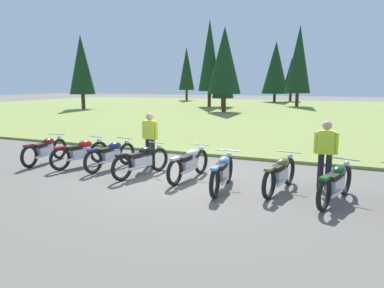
{
  "coord_description": "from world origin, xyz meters",
  "views": [
    {
      "loc": [
        3.88,
        -8.3,
        2.53
      ],
      "look_at": [
        0.0,
        0.6,
        0.9
      ],
      "focal_mm": 33.53,
      "sensor_mm": 36.0,
      "label": 1
    }
  ],
  "objects_px": {
    "motorcycle_navy": "(111,154)",
    "motorcycle_olive": "(280,173)",
    "motorcycle_maroon": "(45,150)",
    "motorcycle_silver": "(189,163)",
    "rider_checking_bike": "(326,151)",
    "motorcycle_british_green": "(336,183)",
    "rider_in_hivis_vest": "(150,137)",
    "motorcycle_sky_blue": "(222,172)",
    "motorcycle_red": "(81,152)",
    "motorcycle_black": "(142,160)"
  },
  "relations": [
    {
      "from": "motorcycle_navy",
      "to": "motorcycle_olive",
      "type": "relative_size",
      "value": 1.0
    },
    {
      "from": "motorcycle_maroon",
      "to": "motorcycle_silver",
      "type": "xyz_separation_m",
      "value": [
        5.06,
        0.03,
        0.0
      ]
    },
    {
      "from": "motorcycle_olive",
      "to": "rider_checking_bike",
      "type": "relative_size",
      "value": 1.25
    },
    {
      "from": "motorcycle_british_green",
      "to": "motorcycle_olive",
      "type": "bearing_deg",
      "value": 164.89
    },
    {
      "from": "motorcycle_olive",
      "to": "rider_in_hivis_vest",
      "type": "xyz_separation_m",
      "value": [
        -4.09,
        0.97,
        0.51
      ]
    },
    {
      "from": "motorcycle_navy",
      "to": "motorcycle_sky_blue",
      "type": "height_order",
      "value": "same"
    },
    {
      "from": "motorcycle_red",
      "to": "rider_in_hivis_vest",
      "type": "bearing_deg",
      "value": 20.33
    },
    {
      "from": "motorcycle_silver",
      "to": "rider_in_hivis_vest",
      "type": "distance_m",
      "value": 1.92
    },
    {
      "from": "motorcycle_olive",
      "to": "motorcycle_silver",
      "type": "bearing_deg",
      "value": 176.29
    },
    {
      "from": "motorcycle_black",
      "to": "motorcycle_sky_blue",
      "type": "xyz_separation_m",
      "value": [
        2.48,
        -0.36,
        0.0
      ]
    },
    {
      "from": "motorcycle_red",
      "to": "rider_checking_bike",
      "type": "relative_size",
      "value": 1.23
    },
    {
      "from": "motorcycle_maroon",
      "to": "motorcycle_british_green",
      "type": "distance_m",
      "value": 8.74
    },
    {
      "from": "motorcycle_red",
      "to": "motorcycle_olive",
      "type": "distance_m",
      "value": 6.13
    },
    {
      "from": "motorcycle_sky_blue",
      "to": "rider_in_hivis_vest",
      "type": "distance_m",
      "value": 3.14
    },
    {
      "from": "motorcycle_maroon",
      "to": "motorcycle_red",
      "type": "height_order",
      "value": "same"
    },
    {
      "from": "motorcycle_maroon",
      "to": "motorcycle_black",
      "type": "bearing_deg",
      "value": -2.39
    },
    {
      "from": "motorcycle_navy",
      "to": "rider_in_hivis_vest",
      "type": "height_order",
      "value": "rider_in_hivis_vest"
    },
    {
      "from": "motorcycle_navy",
      "to": "rider_in_hivis_vest",
      "type": "bearing_deg",
      "value": 33.78
    },
    {
      "from": "motorcycle_silver",
      "to": "rider_in_hivis_vest",
      "type": "relative_size",
      "value": 1.26
    },
    {
      "from": "motorcycle_black",
      "to": "motorcycle_sky_blue",
      "type": "distance_m",
      "value": 2.5
    },
    {
      "from": "motorcycle_olive",
      "to": "motorcycle_red",
      "type": "bearing_deg",
      "value": 178.01
    },
    {
      "from": "motorcycle_navy",
      "to": "motorcycle_maroon",
      "type": "bearing_deg",
      "value": -175.48
    },
    {
      "from": "motorcycle_navy",
      "to": "rider_checking_bike",
      "type": "distance_m",
      "value": 6.05
    },
    {
      "from": "motorcycle_maroon",
      "to": "rider_in_hivis_vest",
      "type": "relative_size",
      "value": 1.26
    },
    {
      "from": "motorcycle_silver",
      "to": "rider_checking_bike",
      "type": "bearing_deg",
      "value": 7.17
    },
    {
      "from": "motorcycle_sky_blue",
      "to": "rider_checking_bike",
      "type": "bearing_deg",
      "value": 23.26
    },
    {
      "from": "motorcycle_sky_blue",
      "to": "motorcycle_olive",
      "type": "relative_size",
      "value": 1.01
    },
    {
      "from": "motorcycle_maroon",
      "to": "rider_checking_bike",
      "type": "xyz_separation_m",
      "value": [
        8.44,
        0.46,
        0.51
      ]
    },
    {
      "from": "rider_checking_bike",
      "to": "motorcycle_black",
      "type": "bearing_deg",
      "value": -172.61
    },
    {
      "from": "motorcycle_maroon",
      "to": "motorcycle_sky_blue",
      "type": "height_order",
      "value": "same"
    },
    {
      "from": "motorcycle_sky_blue",
      "to": "rider_checking_bike",
      "type": "relative_size",
      "value": 1.26
    },
    {
      "from": "motorcycle_sky_blue",
      "to": "motorcycle_british_green",
      "type": "height_order",
      "value": "same"
    },
    {
      "from": "motorcycle_maroon",
      "to": "rider_in_hivis_vest",
      "type": "xyz_separation_m",
      "value": [
        3.4,
        0.84,
        0.51
      ]
    },
    {
      "from": "motorcycle_british_green",
      "to": "rider_in_hivis_vest",
      "type": "xyz_separation_m",
      "value": [
        -5.33,
        1.3,
        0.51
      ]
    },
    {
      "from": "motorcycle_black",
      "to": "motorcycle_red",
      "type": "bearing_deg",
      "value": 174.05
    },
    {
      "from": "rider_in_hivis_vest",
      "to": "rider_checking_bike",
      "type": "bearing_deg",
      "value": -4.37
    },
    {
      "from": "motorcycle_navy",
      "to": "motorcycle_olive",
      "type": "xyz_separation_m",
      "value": [
        5.07,
        -0.32,
        0.0
      ]
    },
    {
      "from": "motorcycle_black",
      "to": "rider_checking_bike",
      "type": "relative_size",
      "value": 1.23
    },
    {
      "from": "motorcycle_olive",
      "to": "rider_checking_bike",
      "type": "xyz_separation_m",
      "value": [
        0.95,
        0.58,
        0.51
      ]
    },
    {
      "from": "motorcycle_black",
      "to": "rider_checking_bike",
      "type": "bearing_deg",
      "value": 7.39
    },
    {
      "from": "motorcycle_black",
      "to": "rider_in_hivis_vest",
      "type": "relative_size",
      "value": 1.23
    },
    {
      "from": "motorcycle_maroon",
      "to": "motorcycle_british_green",
      "type": "bearing_deg",
      "value": -3.01
    },
    {
      "from": "motorcycle_red",
      "to": "motorcycle_navy",
      "type": "xyz_separation_m",
      "value": [
        1.06,
        0.1,
        0.0
      ]
    },
    {
      "from": "motorcycle_maroon",
      "to": "motorcycle_navy",
      "type": "xyz_separation_m",
      "value": [
        2.42,
        0.19,
        0.0
      ]
    },
    {
      "from": "motorcycle_red",
      "to": "motorcycle_british_green",
      "type": "relative_size",
      "value": 1.0
    },
    {
      "from": "motorcycle_black",
      "to": "motorcycle_sky_blue",
      "type": "bearing_deg",
      "value": -8.19
    },
    {
      "from": "motorcycle_black",
      "to": "rider_checking_bike",
      "type": "distance_m",
      "value": 4.8
    },
    {
      "from": "motorcycle_sky_blue",
      "to": "rider_checking_bike",
      "type": "height_order",
      "value": "rider_checking_bike"
    },
    {
      "from": "motorcycle_black",
      "to": "motorcycle_navy",
      "type": "bearing_deg",
      "value": 164.88
    },
    {
      "from": "motorcycle_silver",
      "to": "motorcycle_olive",
      "type": "height_order",
      "value": "same"
    }
  ]
}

